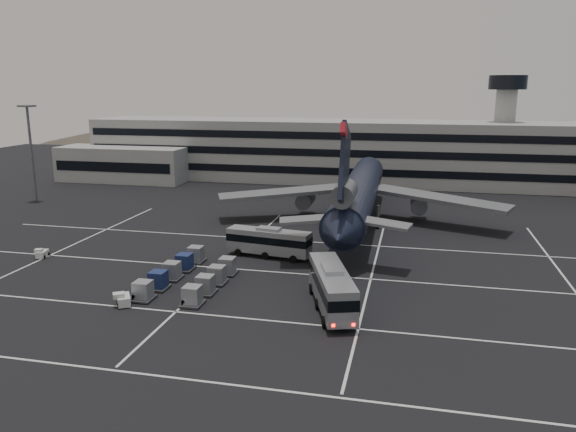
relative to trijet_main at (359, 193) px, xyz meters
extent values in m
plane|color=black|center=(-7.87, -29.47, -5.25)|extent=(260.00, 260.00, 0.00)
cube|color=silver|center=(-7.87, -51.47, -5.24)|extent=(90.00, 0.25, 0.01)
cube|color=silver|center=(-7.87, -39.47, -5.24)|extent=(90.00, 0.25, 0.01)
cube|color=silver|center=(-7.87, -25.47, -5.24)|extent=(90.00, 0.25, 0.01)
cube|color=silver|center=(-7.87, -11.47, -5.24)|extent=(90.00, 0.25, 0.01)
cube|color=silver|center=(-37.87, -23.47, -5.24)|extent=(0.25, 55.00, 0.01)
cube|color=silver|center=(-13.87, -23.47, -5.24)|extent=(0.25, 55.00, 0.01)
cube|color=silver|center=(4.13, -23.47, -5.24)|extent=(0.25, 55.00, 0.01)
cube|color=silver|center=(26.13, -23.47, -5.24)|extent=(0.25, 55.00, 0.01)
cube|color=gray|center=(-7.87, 42.53, 1.75)|extent=(120.00, 18.00, 14.00)
cube|color=black|center=(-7.87, 33.48, -1.75)|extent=(118.00, 0.20, 1.60)
cube|color=black|center=(-7.87, 33.48, 2.25)|extent=(118.00, 0.20, 1.60)
cube|color=black|center=(-7.87, 33.48, 5.95)|extent=(118.00, 0.20, 1.60)
cube|color=gray|center=(-57.87, 30.53, -1.25)|extent=(30.00, 10.00, 8.00)
cylinder|color=gray|center=(27.13, 44.53, 5.75)|extent=(4.40, 4.40, 22.00)
cylinder|color=black|center=(27.13, 44.53, 17.25)|extent=(8.00, 8.00, 3.00)
ellipsoid|color=#38332B|center=(-67.87, 140.53, -15.75)|extent=(196.00, 140.00, 32.00)
ellipsoid|color=#38332B|center=(22.13, 140.53, -18.75)|extent=(252.00, 180.00, 44.00)
cylinder|color=slate|center=(-62.87, 5.53, 3.75)|extent=(0.50, 0.50, 18.00)
cube|color=slate|center=(-62.87, 5.53, 12.85)|extent=(2.40, 2.40, 0.35)
cylinder|color=black|center=(-0.01, 0.50, -0.05)|extent=(6.51, 48.10, 5.60)
cone|color=black|center=(-0.51, 26.70, -0.05)|extent=(5.68, 4.61, 5.60)
cone|color=black|center=(0.50, -25.99, -0.05)|extent=(5.13, 5.10, 5.04)
cube|color=black|center=(0.43, -22.49, 7.35)|extent=(0.68, 9.48, 10.97)
cube|color=red|center=(0.46, -23.99, 11.55)|extent=(0.61, 3.24, 2.24)
cylinder|color=#595B60|center=(0.42, -21.99, 4.05)|extent=(2.81, 6.05, 2.70)
cube|color=slate|center=(-3.79, -21.57, 0.55)|extent=(8.04, 4.82, 0.87)
cube|color=slate|center=(4.61, -21.41, 0.55)|extent=(7.98, 4.56, 0.87)
cube|color=slate|center=(-12.55, 2.26, -0.85)|extent=(22.40, 13.69, 1.75)
cylinder|color=#595B60|center=(-9.60, 5.32, -2.55)|extent=(2.80, 5.55, 2.70)
cube|color=slate|center=(12.45, 2.74, -0.85)|extent=(22.52, 12.99, 1.75)
cylinder|color=#595B60|center=(9.39, 5.68, -2.55)|extent=(2.80, 5.55, 2.70)
cylinder|color=slate|center=(-0.30, 15.86, -3.05)|extent=(0.44, 0.44, 3.00)
cylinder|color=black|center=(-0.30, 15.86, -4.70)|extent=(0.52, 1.11, 1.10)
cylinder|color=slate|center=(-3.17, -1.56, -3.05)|extent=(0.44, 0.44, 3.00)
cylinder|color=black|center=(-3.17, -1.56, -4.70)|extent=(0.52, 1.11, 1.10)
cylinder|color=slate|center=(3.23, -1.44, -3.05)|extent=(0.44, 0.44, 3.00)
cylinder|color=black|center=(3.23, -1.44, -4.70)|extent=(0.52, 1.11, 1.10)
cone|color=black|center=(37.27, 43.60, -0.05)|extent=(7.16, 6.88, 5.60)
cube|color=gray|center=(1.01, -35.23, -2.91)|extent=(6.64, 12.79, 3.42)
cube|color=black|center=(1.01, -35.23, -2.50)|extent=(6.71, 12.87, 1.08)
cube|color=gray|center=(1.01, -35.23, -1.00)|extent=(2.80, 3.82, 0.40)
cylinder|color=black|center=(1.03, -39.84, -4.70)|extent=(0.69, 1.15, 1.09)
cylinder|color=black|center=(3.73, -38.95, -4.70)|extent=(0.69, 1.15, 1.09)
cylinder|color=black|center=(-0.35, -35.68, -4.70)|extent=(0.69, 1.15, 1.09)
cylinder|color=black|center=(2.36, -34.79, -4.70)|extent=(0.69, 1.15, 1.09)
cylinder|color=black|center=(-1.72, -31.51, -4.70)|extent=(0.69, 1.15, 1.09)
cylinder|color=black|center=(0.98, -30.62, -4.70)|extent=(0.69, 1.15, 1.09)
cube|color=#FF0C05|center=(2.11, -41.49, -4.22)|extent=(0.30, 0.18, 0.25)
cube|color=#FF0C05|center=(3.84, -40.92, -4.22)|extent=(0.30, 0.18, 0.25)
cube|color=gray|center=(-9.56, -19.65, -3.18)|extent=(11.36, 4.20, 3.03)
cube|color=black|center=(-9.56, -19.65, -2.82)|extent=(11.43, 4.27, 0.96)
cube|color=gray|center=(-9.56, -19.65, -1.48)|extent=(3.24, 2.06, 0.35)
cylinder|color=black|center=(-5.91, -21.49, -4.76)|extent=(1.01, 0.47, 0.97)
cylinder|color=black|center=(-5.53, -19.00, -4.76)|extent=(1.01, 0.47, 0.97)
cylinder|color=black|center=(-9.75, -20.90, -4.76)|extent=(1.01, 0.47, 0.97)
cylinder|color=black|center=(-9.37, -18.40, -4.76)|extent=(1.01, 0.47, 0.97)
cylinder|color=black|center=(-13.59, -20.30, -4.76)|extent=(1.01, 0.47, 0.97)
cylinder|color=black|center=(-13.21, -17.81, -4.76)|extent=(1.01, 0.47, 0.97)
cube|color=silver|center=(-38.27, -26.51, -4.76)|extent=(1.53, 2.17, 0.80)
cube|color=silver|center=(-38.16, -26.94, -4.22)|extent=(1.15, 1.02, 0.45)
cylinder|color=black|center=(-38.57, -27.32, -5.00)|extent=(0.32, 0.53, 0.50)
cylinder|color=black|center=(-37.62, -27.08, -5.00)|extent=(0.32, 0.53, 0.50)
cylinder|color=black|center=(-38.93, -25.94, -5.00)|extent=(0.32, 0.53, 0.50)
cylinder|color=black|center=(-37.97, -25.69, -5.00)|extent=(0.32, 0.53, 0.50)
cube|color=silver|center=(-19.75, -38.99, -4.69)|extent=(2.25, 2.56, 0.92)
cube|color=silver|center=(-19.47, -39.42, -4.07)|extent=(1.45, 1.38, 0.51)
cylinder|color=black|center=(-19.78, -39.98, -4.96)|extent=(0.50, 0.60, 0.57)
cylinder|color=black|center=(-18.83, -39.37, -4.96)|extent=(0.50, 0.60, 0.57)
cylinder|color=black|center=(-20.67, -38.60, -4.96)|extent=(0.50, 0.60, 0.57)
cylinder|color=black|center=(-19.72, -37.99, -4.96)|extent=(0.50, 0.60, 0.57)
cube|color=#2D2D30|center=(-18.44, -37.29, -5.07)|extent=(2.19, 2.51, 0.20)
cylinder|color=black|center=(-18.44, -37.29, -5.14)|extent=(0.11, 0.22, 0.22)
cube|color=gray|center=(-18.44, -37.29, -4.09)|extent=(1.78, 1.78, 1.77)
cube|color=#2D2D30|center=(-12.90, -37.48, -5.07)|extent=(2.19, 2.51, 0.20)
cylinder|color=black|center=(-12.90, -37.48, -5.14)|extent=(0.11, 0.22, 0.22)
cube|color=gray|center=(-12.90, -37.48, -4.09)|extent=(1.78, 1.78, 1.77)
cube|color=#2D2D30|center=(-18.33, -33.97, -5.07)|extent=(2.19, 2.51, 0.20)
cylinder|color=black|center=(-18.33, -33.97, -5.14)|extent=(0.11, 0.22, 0.22)
cube|color=navy|center=(-18.33, -33.97, -4.09)|extent=(1.78, 1.78, 1.77)
cube|color=#2D2D30|center=(-12.79, -34.16, -5.07)|extent=(2.19, 2.51, 0.20)
cylinder|color=black|center=(-12.79, -34.16, -5.14)|extent=(0.11, 0.22, 0.22)
cube|color=gray|center=(-12.79, -34.16, -4.09)|extent=(1.78, 1.78, 1.77)
cube|color=#2D2D30|center=(-18.21, -30.64, -5.07)|extent=(2.19, 2.51, 0.20)
cylinder|color=black|center=(-18.21, -30.64, -5.14)|extent=(0.11, 0.22, 0.22)
cube|color=gray|center=(-18.21, -30.64, -4.09)|extent=(1.78, 1.78, 1.77)
cube|color=#2D2D30|center=(-12.67, -30.83, -5.07)|extent=(2.19, 2.51, 0.20)
cylinder|color=black|center=(-12.67, -30.83, -5.14)|extent=(0.11, 0.22, 0.22)
cube|color=gray|center=(-12.67, -30.83, -4.09)|extent=(1.78, 1.78, 1.77)
cube|color=#2D2D30|center=(-18.10, -27.32, -5.07)|extent=(2.19, 2.51, 0.20)
cylinder|color=black|center=(-18.10, -27.32, -5.14)|extent=(0.11, 0.22, 0.22)
cube|color=navy|center=(-18.10, -27.32, -4.09)|extent=(1.78, 1.78, 1.77)
cube|color=#2D2D30|center=(-12.56, -27.51, -5.07)|extent=(2.19, 2.51, 0.20)
cylinder|color=black|center=(-12.56, -27.51, -5.14)|extent=(0.11, 0.22, 0.22)
cube|color=gray|center=(-12.56, -27.51, -4.09)|extent=(1.78, 1.78, 1.77)
cube|color=#2D2D30|center=(-17.98, -23.99, -5.07)|extent=(2.19, 2.51, 0.20)
cylinder|color=black|center=(-17.98, -23.99, -5.14)|extent=(0.11, 0.22, 0.22)
cube|color=gray|center=(-17.98, -23.99, -4.09)|extent=(1.78, 1.78, 1.77)
camera|label=1|loc=(8.49, -87.52, 16.55)|focal=35.00mm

